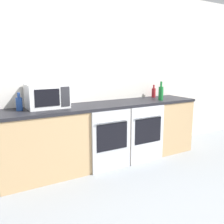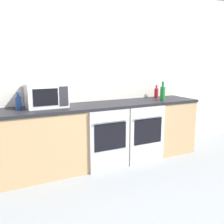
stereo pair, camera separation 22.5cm
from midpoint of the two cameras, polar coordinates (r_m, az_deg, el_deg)
name	(u,v)px [view 1 (the left image)]	position (r m, az deg, el deg)	size (l,w,h in m)	color
wall_back	(94,74)	(3.86, -5.71, 8.64)	(10.00, 0.06, 2.60)	silver
counter_back	(105,133)	(3.70, -3.31, -4.89)	(3.02, 0.63, 0.89)	tan
oven_left	(112,141)	(3.40, -1.96, -6.58)	(0.59, 0.06, 0.85)	#B7BABF
oven_right	(147,134)	(3.72, 6.39, -5.09)	(0.59, 0.06, 0.85)	silver
microwave	(47,96)	(3.39, -16.48, 3.54)	(0.52, 0.36, 0.32)	silver
bottle_blue	(19,104)	(3.32, -22.30, 1.78)	(0.08, 0.08, 0.23)	#234793
bottle_red	(154,92)	(4.31, 8.02, 4.45)	(0.07, 0.07, 0.21)	maroon
bottle_green	(161,93)	(3.99, 9.53, 4.33)	(0.08, 0.08, 0.29)	#19722D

